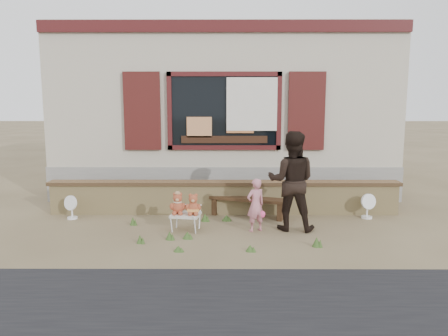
{
  "coord_description": "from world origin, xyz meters",
  "views": [
    {
      "loc": [
        0.04,
        -7.68,
        2.3
      ],
      "look_at": [
        0.0,
        0.6,
        1.0
      ],
      "focal_mm": 35.0,
      "sensor_mm": 36.0,
      "label": 1
    }
  ],
  "objects_px": {
    "folding_chair": "(186,215)",
    "child": "(256,205)",
    "bench": "(248,203)",
    "teddy_bear_right": "(193,204)",
    "teddy_bear_left": "(178,203)",
    "adult": "(291,181)"
  },
  "relations": [
    {
      "from": "child",
      "to": "teddy_bear_left",
      "type": "bearing_deg",
      "value": -28.59
    },
    {
      "from": "teddy_bear_right",
      "to": "teddy_bear_left",
      "type": "bearing_deg",
      "value": 180.0
    },
    {
      "from": "bench",
      "to": "folding_chair",
      "type": "height_order",
      "value": "bench"
    },
    {
      "from": "bench",
      "to": "teddy_bear_right",
      "type": "xyz_separation_m",
      "value": [
        -1.01,
        -0.95,
        0.21
      ]
    },
    {
      "from": "folding_chair",
      "to": "adult",
      "type": "distance_m",
      "value": 1.97
    },
    {
      "from": "bench",
      "to": "child",
      "type": "relative_size",
      "value": 1.64
    },
    {
      "from": "teddy_bear_left",
      "to": "child",
      "type": "bearing_deg",
      "value": 6.4
    },
    {
      "from": "teddy_bear_right",
      "to": "folding_chair",
      "type": "bearing_deg",
      "value": 180.0
    },
    {
      "from": "teddy_bear_left",
      "to": "teddy_bear_right",
      "type": "xyz_separation_m",
      "value": [
        0.28,
        -0.04,
        -0.0
      ]
    },
    {
      "from": "bench",
      "to": "teddy_bear_right",
      "type": "relative_size",
      "value": 4.09
    },
    {
      "from": "folding_chair",
      "to": "child",
      "type": "bearing_deg",
      "value": 7.13
    },
    {
      "from": "bench",
      "to": "teddy_bear_left",
      "type": "distance_m",
      "value": 1.59
    },
    {
      "from": "folding_chair",
      "to": "teddy_bear_right",
      "type": "height_order",
      "value": "teddy_bear_right"
    },
    {
      "from": "bench",
      "to": "teddy_bear_left",
      "type": "bearing_deg",
      "value": -125.48
    },
    {
      "from": "folding_chair",
      "to": "teddy_bear_left",
      "type": "bearing_deg",
      "value": -180.0
    },
    {
      "from": "teddy_bear_right",
      "to": "child",
      "type": "bearing_deg",
      "value": 8.04
    },
    {
      "from": "folding_chair",
      "to": "child",
      "type": "xyz_separation_m",
      "value": [
        1.23,
        -0.03,
        0.2
      ]
    },
    {
      "from": "bench",
      "to": "child",
      "type": "height_order",
      "value": "child"
    },
    {
      "from": "adult",
      "to": "bench",
      "type": "bearing_deg",
      "value": -38.47
    },
    {
      "from": "child",
      "to": "teddy_bear_right",
      "type": "bearing_deg",
      "value": -26.96
    },
    {
      "from": "bench",
      "to": "folding_chair",
      "type": "xyz_separation_m",
      "value": [
        -1.15,
        -0.93,
        -0.01
      ]
    },
    {
      "from": "teddy_bear_right",
      "to": "adult",
      "type": "bearing_deg",
      "value": 11.98
    }
  ]
}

